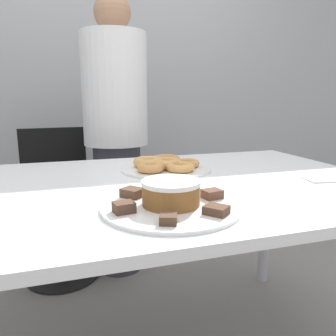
{
  "coord_description": "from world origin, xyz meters",
  "views": [
    {
      "loc": [
        -0.32,
        -1.08,
        1.06
      ],
      "look_at": [
        0.0,
        -0.05,
        0.84
      ],
      "focal_mm": 35.0,
      "sensor_mm": 36.0,
      "label": 1
    }
  ],
  "objects_px": {
    "plate_donuts": "(166,169)",
    "napkin": "(321,179)",
    "office_chair_left": "(59,207)",
    "person_standing": "(116,135)",
    "plate_cake": "(171,206)",
    "frosted_cake": "(171,193)"
  },
  "relations": [
    {
      "from": "plate_donuts",
      "to": "napkin",
      "type": "height_order",
      "value": "plate_donuts"
    },
    {
      "from": "office_chair_left",
      "to": "napkin",
      "type": "xyz_separation_m",
      "value": [
        0.94,
        -1.08,
        0.36
      ]
    },
    {
      "from": "person_standing",
      "to": "plate_cake",
      "type": "bearing_deg",
      "value": -91.46
    },
    {
      "from": "plate_donuts",
      "to": "napkin",
      "type": "relative_size",
      "value": 3.04
    },
    {
      "from": "office_chair_left",
      "to": "plate_donuts",
      "type": "distance_m",
      "value": 0.94
    },
    {
      "from": "plate_donuts",
      "to": "frosted_cake",
      "type": "height_order",
      "value": "frosted_cake"
    },
    {
      "from": "person_standing",
      "to": "frosted_cake",
      "type": "xyz_separation_m",
      "value": [
        -0.03,
        -1.15,
        -0.04
      ]
    },
    {
      "from": "office_chair_left",
      "to": "frosted_cake",
      "type": "distance_m",
      "value": 1.31
    },
    {
      "from": "plate_donuts",
      "to": "napkin",
      "type": "bearing_deg",
      "value": -34.36
    },
    {
      "from": "person_standing",
      "to": "office_chair_left",
      "type": "height_order",
      "value": "person_standing"
    },
    {
      "from": "napkin",
      "to": "plate_cake",
      "type": "bearing_deg",
      "value": -167.71
    },
    {
      "from": "plate_cake",
      "to": "person_standing",
      "type": "bearing_deg",
      "value": 88.54
    },
    {
      "from": "person_standing",
      "to": "office_chair_left",
      "type": "bearing_deg",
      "value": 170.8
    },
    {
      "from": "plate_cake",
      "to": "plate_donuts",
      "type": "distance_m",
      "value": 0.48
    },
    {
      "from": "frosted_cake",
      "to": "plate_donuts",
      "type": "bearing_deg",
      "value": 74.43
    },
    {
      "from": "plate_cake",
      "to": "napkin",
      "type": "xyz_separation_m",
      "value": [
        0.62,
        0.13,
        -0.0
      ]
    },
    {
      "from": "napkin",
      "to": "person_standing",
      "type": "bearing_deg",
      "value": 119.99
    },
    {
      "from": "person_standing",
      "to": "frosted_cake",
      "type": "height_order",
      "value": "person_standing"
    },
    {
      "from": "frosted_cake",
      "to": "person_standing",
      "type": "bearing_deg",
      "value": 88.54
    },
    {
      "from": "person_standing",
      "to": "napkin",
      "type": "height_order",
      "value": "person_standing"
    },
    {
      "from": "frosted_cake",
      "to": "napkin",
      "type": "distance_m",
      "value": 0.63
    },
    {
      "from": "frosted_cake",
      "to": "napkin",
      "type": "bearing_deg",
      "value": 12.29
    }
  ]
}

